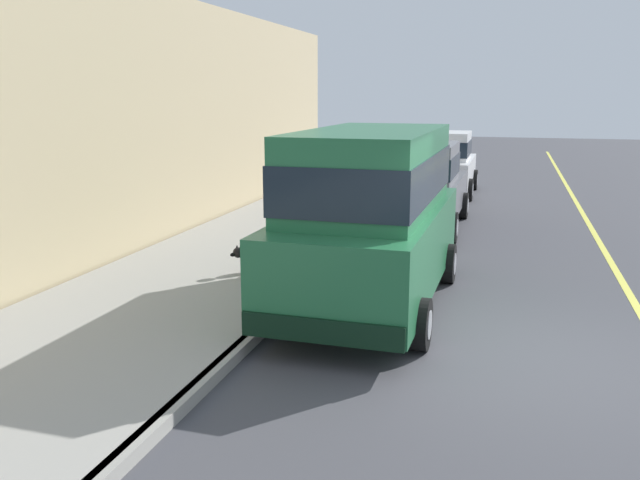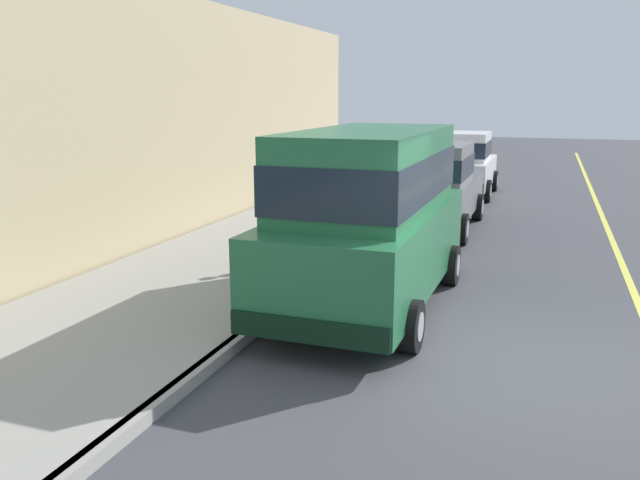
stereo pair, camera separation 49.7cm
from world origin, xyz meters
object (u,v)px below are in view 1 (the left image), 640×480
Objects in this scene: car_green_van at (371,210)px; car_white_hatchback at (443,162)px; fire_hydrant at (330,223)px; dog_black at (250,255)px; car_grey_sedan at (418,185)px.

car_green_van is 1.29× the size of car_white_hatchback.
dog_black is at bearing -101.97° from fire_hydrant.
car_grey_sedan is 5.25m from car_white_hatchback.
car_green_van is 11.05m from car_white_hatchback.
fire_hydrant is (-1.46, -7.56, -0.50)m from car_white_hatchback.
fire_hydrant is at bearing -100.90° from car_white_hatchback.
car_green_van is at bearing -89.62° from car_white_hatchback.
fire_hydrant is (0.59, 2.80, 0.05)m from dog_black.
car_green_van reaches higher than car_white_hatchback.
car_white_hatchback is (-0.07, 11.04, -0.42)m from car_green_van.
car_green_van is 1.07× the size of car_grey_sedan.
car_green_van is at bearing -89.01° from car_grey_sedan.
dog_black is at bearing -111.61° from car_grey_sedan.
car_green_van is 5.80m from car_grey_sedan.
car_grey_sedan is at bearing 90.99° from car_green_van.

